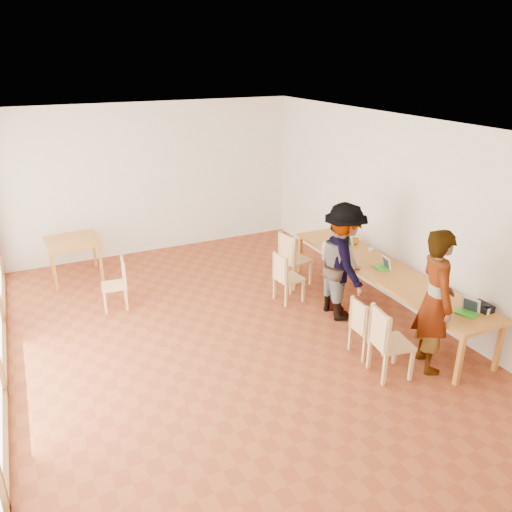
{
  "coord_description": "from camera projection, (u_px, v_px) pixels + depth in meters",
  "views": [
    {
      "loc": [
        -2.32,
        -5.78,
        3.85
      ],
      "look_at": [
        0.58,
        0.31,
        1.1
      ],
      "focal_mm": 35.0,
      "sensor_mm": 36.0,
      "label": 1
    }
  ],
  "objects": [
    {
      "name": "ceiling",
      "position": [
        224.0,
        126.0,
        6.07
      ],
      "size": [
        6.0,
        8.0,
        0.04
      ],
      "primitive_type": "cube",
      "color": "white",
      "rests_on": "wall_back"
    },
    {
      "name": "laptop_mid",
      "position": [
        384.0,
        266.0,
        7.71
      ],
      "size": [
        0.23,
        0.25,
        0.19
      ],
      "rotation": [
        0.0,
        0.0,
        -0.17
      ],
      "color": "green",
      "rests_on": "communal_table"
    },
    {
      "name": "pink_phone",
      "position": [
        344.0,
        250.0,
        8.45
      ],
      "size": [
        0.05,
        0.1,
        0.01
      ],
      "primitive_type": "cube",
      "color": "#D2465A",
      "rests_on": "communal_table"
    },
    {
      "name": "laptop_far",
      "position": [
        346.0,
        243.0,
        8.62
      ],
      "size": [
        0.21,
        0.25,
        0.2
      ],
      "rotation": [
        0.0,
        0.0,
        0.02
      ],
      "color": "green",
      "rests_on": "communal_table"
    },
    {
      "name": "chair_spare",
      "position": [
        119.0,
        279.0,
        7.97
      ],
      "size": [
        0.43,
        0.43,
        0.44
      ],
      "rotation": [
        0.0,
        0.0,
        3.03
      ],
      "color": "#DDAC6E",
      "rests_on": "ground"
    },
    {
      "name": "communal_table",
      "position": [
        383.0,
        272.0,
        7.74
      ],
      "size": [
        0.8,
        4.0,
        0.75
      ],
      "color": "orange",
      "rests_on": "ground"
    },
    {
      "name": "chair_near",
      "position": [
        386.0,
        336.0,
        6.21
      ],
      "size": [
        0.5,
        0.5,
        0.51
      ],
      "rotation": [
        0.0,
        0.0,
        -0.15
      ],
      "color": "#DDAC6E",
      "rests_on": "ground"
    },
    {
      "name": "clear_glass",
      "position": [
        487.0,
        311.0,
        6.36
      ],
      "size": [
        0.07,
        0.07,
        0.09
      ],
      "primitive_type": "cylinder",
      "color": "silver",
      "rests_on": "communal_table"
    },
    {
      "name": "person_near",
      "position": [
        435.0,
        301.0,
        6.28
      ],
      "size": [
        0.68,
        0.82,
        1.91
      ],
      "primitive_type": "imported",
      "rotation": [
        0.0,
        0.0,
        1.19
      ],
      "color": "gray",
      "rests_on": "ground"
    },
    {
      "name": "laptop_near",
      "position": [
        469.0,
        309.0,
        6.38
      ],
      "size": [
        0.28,
        0.3,
        0.21
      ],
      "rotation": [
        0.0,
        0.0,
        0.33
      ],
      "color": "green",
      "rests_on": "communal_table"
    },
    {
      "name": "side_table",
      "position": [
        73.0,
        244.0,
        8.96
      ],
      "size": [
        0.9,
        0.9,
        0.75
      ],
      "rotation": [
        0.0,
        0.0,
        0.06
      ],
      "color": "orange",
      "rests_on": "ground"
    },
    {
      "name": "wall_back",
      "position": [
        151.0,
        179.0,
        9.98
      ],
      "size": [
        6.0,
        0.1,
        3.0
      ],
      "primitive_type": "cube",
      "color": "silver",
      "rests_on": "ground"
    },
    {
      "name": "wall_right",
      "position": [
        403.0,
        214.0,
        7.84
      ],
      "size": [
        0.1,
        8.0,
        3.0
      ],
      "primitive_type": "cube",
      "color": "silver",
      "rests_on": "ground"
    },
    {
      "name": "chair_mid",
      "position": [
        364.0,
        322.0,
        6.68
      ],
      "size": [
        0.4,
        0.4,
        0.44
      ],
      "rotation": [
        0.0,
        0.0,
        -0.03
      ],
      "color": "#DDAC6E",
      "rests_on": "ground"
    },
    {
      "name": "wall_front",
      "position": [
        457.0,
        436.0,
        3.3
      ],
      "size": [
        6.0,
        0.1,
        3.0
      ],
      "primitive_type": "cube",
      "color": "silver",
      "rests_on": "ground"
    },
    {
      "name": "condiment_cup",
      "position": [
        370.0,
        250.0,
        8.38
      ],
      "size": [
        0.08,
        0.08,
        0.06
      ],
      "primitive_type": "cylinder",
      "color": "white",
      "rests_on": "communal_table"
    },
    {
      "name": "yellow_mug",
      "position": [
        355.0,
        241.0,
        8.7
      ],
      "size": [
        0.17,
        0.17,
        0.11
      ],
      "primitive_type": "imported",
      "rotation": [
        0.0,
        0.0,
        -0.28
      ],
      "color": "gold",
      "rests_on": "communal_table"
    },
    {
      "name": "person_mid",
      "position": [
        339.0,
        265.0,
        7.73
      ],
      "size": [
        0.65,
        0.82,
        1.62
      ],
      "primitive_type": "imported",
      "rotation": [
        0.0,
        0.0,
        1.52
      ],
      "color": "gray",
      "rests_on": "ground"
    },
    {
      "name": "chair_far",
      "position": [
        285.0,
        273.0,
        8.13
      ],
      "size": [
        0.44,
        0.44,
        0.46
      ],
      "rotation": [
        0.0,
        0.0,
        0.11
      ],
      "color": "#DDAC6E",
      "rests_on": "ground"
    },
    {
      "name": "ground",
      "position": [
        229.0,
        340.0,
        7.21
      ],
      "size": [
        8.0,
        8.0,
        0.0
      ],
      "primitive_type": "plane",
      "color": "brown",
      "rests_on": "ground"
    },
    {
      "name": "person_far",
      "position": [
        343.0,
        260.0,
        7.64
      ],
      "size": [
        0.88,
        1.27,
        1.81
      ],
      "primitive_type": "imported",
      "rotation": [
        0.0,
        0.0,
        1.38
      ],
      "color": "gray",
      "rests_on": "ground"
    },
    {
      "name": "green_bottle",
      "position": [
        342.0,
        242.0,
        8.41
      ],
      "size": [
        0.07,
        0.07,
        0.28
      ],
      "primitive_type": "cylinder",
      "color": "#127B37",
      "rests_on": "communal_table"
    },
    {
      "name": "chair_empty",
      "position": [
        291.0,
        254.0,
        8.7
      ],
      "size": [
        0.52,
        0.52,
        0.51
      ],
      "rotation": [
        0.0,
        0.0,
        0.18
      ],
      "color": "#DDAC6E",
      "rests_on": "ground"
    },
    {
      "name": "black_pouch",
      "position": [
        483.0,
        307.0,
        6.47
      ],
      "size": [
        0.16,
        0.26,
        0.09
      ],
      "primitive_type": "cube",
      "color": "black",
      "rests_on": "communal_table"
    }
  ]
}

